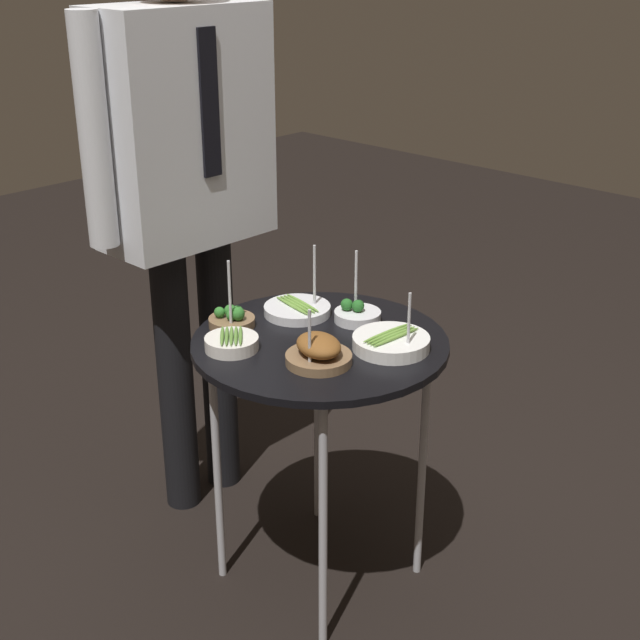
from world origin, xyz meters
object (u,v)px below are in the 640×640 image
(bowl_broccoli_front_center, at_px, (357,314))
(bowl_asparagus_center, at_px, (232,343))
(bowl_broccoli_mid_left, at_px, (232,319))
(waiter_figure, at_px, (184,157))
(bowl_asparagus_back_right, at_px, (391,342))
(bowl_roast_mid_right, at_px, (319,352))
(serving_cart, at_px, (320,361))
(bowl_asparagus_back_left, at_px, (297,309))

(bowl_broccoli_front_center, distance_m, bowl_asparagus_center, 0.33)
(bowl_broccoli_front_center, bearing_deg, bowl_broccoli_mid_left, 139.86)
(bowl_asparagus_center, relative_size, waiter_figure, 0.08)
(bowl_asparagus_back_right, xyz_separation_m, bowl_asparagus_center, (-0.25, 0.26, -0.00))
(bowl_broccoli_front_center, xyz_separation_m, waiter_figure, (-0.11, 0.50, 0.32))
(bowl_roast_mid_right, xyz_separation_m, bowl_broccoli_mid_left, (0.00, 0.29, -0.01))
(bowl_broccoli_mid_left, bearing_deg, bowl_roast_mid_right, -90.34)
(bowl_asparagus_back_right, relative_size, bowl_asparagus_center, 1.44)
(serving_cart, relative_size, bowl_broccoli_mid_left, 3.79)
(serving_cart, height_order, bowl_asparagus_back_right, bowl_asparagus_back_right)
(bowl_asparagus_back_left, relative_size, bowl_broccoli_mid_left, 0.98)
(waiter_figure, bearing_deg, bowl_asparagus_center, -117.63)
(bowl_roast_mid_right, bearing_deg, bowl_asparagus_back_right, -22.32)
(bowl_asparagus_center, xyz_separation_m, waiter_figure, (0.21, 0.41, 0.33))
(bowl_asparagus_back_left, distance_m, bowl_broccoli_mid_left, 0.17)
(waiter_figure, bearing_deg, bowl_asparagus_back_right, -86.65)
(bowl_broccoli_front_center, distance_m, bowl_roast_mid_right, 0.25)
(bowl_roast_mid_right, relative_size, bowl_asparagus_center, 1.20)
(bowl_asparagus_center, distance_m, bowl_asparagus_back_left, 0.25)
(bowl_broccoli_mid_left, bearing_deg, bowl_asparagus_back_right, -65.18)
(serving_cart, distance_m, bowl_asparagus_center, 0.22)
(serving_cart, xyz_separation_m, bowl_broccoli_front_center, (0.14, 0.01, 0.08))
(serving_cart, bearing_deg, bowl_asparagus_back_left, 63.78)
(serving_cart, height_order, bowl_asparagus_back_left, bowl_asparagus_back_left)
(waiter_figure, bearing_deg, serving_cart, -94.02)
(bowl_broccoli_mid_left, xyz_separation_m, waiter_figure, (0.13, 0.31, 0.32))
(bowl_broccoli_front_center, bearing_deg, bowl_roast_mid_right, -158.18)
(serving_cart, xyz_separation_m, bowl_roast_mid_right, (-0.09, -0.08, 0.08))
(bowl_asparagus_back_right, bearing_deg, bowl_roast_mid_right, 157.68)
(bowl_asparagus_center, relative_size, bowl_asparagus_back_left, 0.70)
(bowl_asparagus_back_right, bearing_deg, bowl_asparagus_back_left, 90.74)
(waiter_figure, bearing_deg, bowl_broccoli_mid_left, -112.24)
(bowl_asparagus_back_left, relative_size, waiter_figure, 0.11)
(serving_cart, bearing_deg, bowl_asparagus_center, 148.00)
(bowl_roast_mid_right, bearing_deg, bowl_broccoli_front_center, 21.82)
(bowl_broccoli_front_center, distance_m, bowl_asparagus_back_left, 0.15)
(bowl_asparagus_back_right, distance_m, bowl_broccoli_mid_left, 0.39)
(bowl_roast_mid_right, bearing_deg, bowl_broccoli_mid_left, 89.66)
(serving_cart, bearing_deg, waiter_figure, 85.98)
(bowl_asparagus_back_right, height_order, bowl_asparagus_back_left, bowl_asparagus_back_left)
(bowl_broccoli_mid_left, bearing_deg, bowl_broccoli_front_center, -40.14)
(bowl_roast_mid_right, height_order, bowl_asparagus_back_right, bowl_asparagus_back_right)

